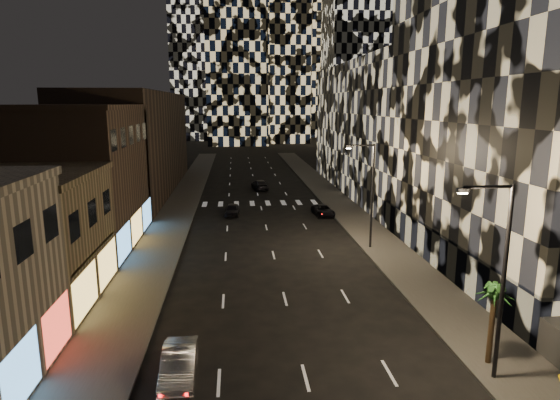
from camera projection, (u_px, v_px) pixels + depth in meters
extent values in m
cube|color=#47443F|center=(181.00, 204.00, 58.76)|extent=(4.00, 120.00, 0.15)
cube|color=#47443F|center=(337.00, 201.00, 60.64)|extent=(4.00, 120.00, 0.15)
cube|color=#4C4C47|center=(197.00, 204.00, 58.96)|extent=(0.20, 120.00, 0.15)
cube|color=#4C4C47|center=(321.00, 201.00, 60.44)|extent=(0.20, 120.00, 0.15)
cube|color=olive|center=(12.00, 243.00, 29.04)|extent=(10.00, 10.00, 8.00)
cube|color=#493629|center=(75.00, 179.00, 40.82)|extent=(10.00, 15.00, 12.00)
cube|color=#493629|center=(136.00, 143.00, 66.45)|extent=(10.00, 40.00, 14.00)
cube|color=#232326|center=(548.00, 124.00, 34.52)|extent=(16.00, 25.00, 22.00)
cube|color=#383838|center=(439.00, 250.00, 35.71)|extent=(0.60, 25.00, 3.00)
cube|color=#232326|center=(397.00, 128.00, 66.60)|extent=(16.00, 40.00, 18.00)
cylinder|color=black|center=(503.00, 285.00, 20.59)|extent=(0.20, 0.20, 9.00)
cylinder|color=black|center=(488.00, 187.00, 19.60)|extent=(2.20, 0.14, 0.14)
cube|color=black|center=(463.00, 190.00, 19.52)|extent=(0.50, 0.25, 0.18)
cube|color=#FFEAB2|center=(463.00, 193.00, 19.54)|extent=(0.35, 0.18, 0.06)
cylinder|color=black|center=(372.00, 197.00, 40.09)|extent=(0.20, 0.20, 9.00)
cylinder|color=black|center=(361.00, 145.00, 39.09)|extent=(2.20, 0.14, 0.14)
cube|color=black|center=(349.00, 147.00, 39.02)|extent=(0.50, 0.25, 0.18)
cube|color=#FFEAB2|center=(349.00, 148.00, 39.04)|extent=(0.35, 0.18, 0.06)
imported|color=#A5A6AB|center=(179.00, 365.00, 21.41)|extent=(1.67, 4.45, 1.45)
imported|color=black|center=(232.00, 210.00, 53.19)|extent=(1.80, 3.86, 1.28)
imported|color=black|center=(260.00, 185.00, 69.09)|extent=(2.62, 5.12, 1.42)
imported|color=black|center=(323.00, 210.00, 53.09)|extent=(2.32, 4.40, 1.18)
cylinder|color=#47331E|center=(491.00, 329.00, 22.38)|extent=(0.26, 0.26, 3.48)
sphere|color=#1E4E1B|center=(495.00, 292.00, 21.99)|extent=(0.76, 0.76, 0.76)
cone|color=#1E4E1B|center=(501.00, 293.00, 21.95)|extent=(1.53, 0.71, 0.92)
cone|color=#1E4E1B|center=(497.00, 291.00, 22.18)|extent=(1.41, 1.12, 0.92)
cone|color=#1E4E1B|center=(492.00, 291.00, 22.27)|extent=(0.39, 1.52, 0.92)
cone|color=#1E4E1B|center=(489.00, 291.00, 22.16)|extent=(1.33, 1.23, 0.92)
cone|color=#1E4E1B|center=(490.00, 293.00, 21.93)|extent=(1.54, 0.55, 0.92)
cone|color=#1E4E1B|center=(495.00, 295.00, 21.76)|extent=(1.00, 1.47, 0.92)
cone|color=#1E4E1B|center=(500.00, 295.00, 21.77)|extent=(0.86, 1.51, 0.92)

